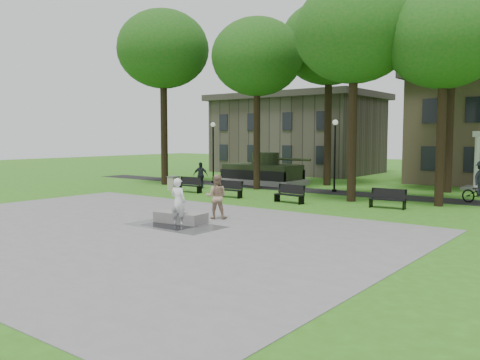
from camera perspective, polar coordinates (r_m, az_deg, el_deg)
The scene contains 24 objects.
ground at distance 24.14m, azimuth -4.04°, elevation -3.80°, with size 120.00×120.00×0.00m, color #316117.
plaza at distance 20.73m, azimuth -13.31°, elevation -5.35°, with size 22.00×16.00×0.02m, color gray.
footpath at distance 33.97m, azimuth 9.55°, elevation -1.29°, with size 44.00×2.60×0.01m, color black.
building_left at distance 51.82m, azimuth 6.43°, elevation 4.87°, with size 15.00×10.00×7.20m, color #4C443D.
tree_0 at distance 39.19m, azimuth -8.63°, elevation 14.26°, with size 6.80×6.80×12.97m.
tree_1 at distance 35.27m, azimuth 1.93°, elevation 13.59°, with size 6.20×6.20×11.63m.
tree_2 at distance 29.61m, azimuth 12.71°, elevation 15.84°, with size 6.60×6.60×12.16m.
tree_3 at distance 28.84m, azimuth 21.95°, elevation 14.45°, with size 6.00×6.00×11.19m.
tree_4 at distance 38.83m, azimuth 9.97°, elevation 14.87°, with size 7.20×7.20×13.50m.
tree_5 at distance 36.06m, azimuth 22.76°, elevation 14.17°, with size 6.40×6.40×12.44m.
lamp_left at distance 39.71m, azimuth -3.04°, elevation 3.70°, with size 0.36×0.36×4.73m.
lamp_mid at distance 33.82m, azimuth 10.61°, elevation 3.40°, with size 0.36×0.36×4.73m.
tank_monument at distance 38.97m, azimuth 2.57°, elevation 0.83°, with size 7.45×3.40×2.40m.
puddle at distance 21.01m, azimuth -8.04°, elevation -5.10°, with size 2.20×1.20×0.00m, color black.
concrete_block at distance 21.62m, azimuth -6.69°, elevation -4.19°, with size 2.20×1.00×0.45m, color gray.
skateboard at distance 21.37m, azimuth -6.59°, elevation -4.82°, with size 0.78×0.20×0.07m, color brown.
skateboarder at distance 20.98m, azimuth -6.96°, elevation -2.42°, with size 0.71×0.46×1.94m, color white.
friend_watching at distance 22.44m, azimuth -2.67°, elevation -1.88°, with size 0.95×0.74×1.96m, color tan.
pedestrian_walker at distance 35.72m, azimuth -4.47°, elevation 0.54°, with size 1.08×0.45×1.84m, color #1F232A.
park_bench_0 at distance 33.17m, azimuth -5.62°, elevation -0.50°, with size 1.82×0.61×1.00m.
park_bench_1 at distance 30.38m, azimuth -1.23°, elevation -0.98°, with size 1.82×0.63×1.00m.
park_bench_2 at distance 28.03m, azimuth 5.62°, elevation -1.50°, with size 1.84×0.73×1.00m.
park_bench_3 at distance 26.89m, azimuth 16.30°, elevation -1.96°, with size 1.83×0.66×1.00m.
trash_bin at distance 34.63m, azimuth -7.48°, elevation -0.35°, with size 0.70×0.70×0.96m.
Camera 1 is at (15.88, -17.80, 3.69)m, focal length 38.00 mm.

